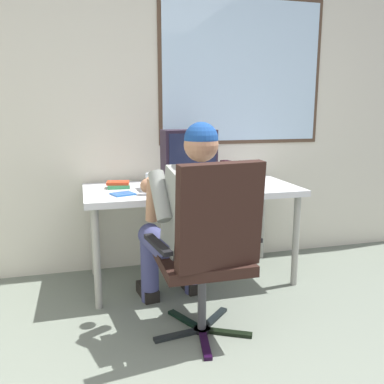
{
  "coord_description": "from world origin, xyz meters",
  "views": [
    {
      "loc": [
        -0.54,
        -0.76,
        1.29
      ],
      "look_at": [
        0.14,
        1.75,
        0.76
      ],
      "focal_mm": 38.68,
      "sensor_mm": 36.0,
      "label": 1
    }
  ],
  "objects": [
    {
      "name": "desk_speaker",
      "position": [
        0.56,
        2.27,
        0.8
      ],
      "size": [
        0.08,
        0.1,
        0.17
      ],
      "color": "black",
      "rests_on": "desk"
    },
    {
      "name": "cd_case",
      "position": [
        -0.28,
        1.97,
        0.73
      ],
      "size": [
        0.17,
        0.16,
        0.01
      ],
      "color": "blue",
      "rests_on": "desk"
    },
    {
      "name": "office_chair",
      "position": [
        0.11,
        1.26,
        0.58
      ],
      "size": [
        0.62,
        0.57,
        1.03
      ],
      "color": "black",
      "rests_on": "ground"
    },
    {
      "name": "person_seated",
      "position": [
        0.08,
        1.54,
        0.63
      ],
      "size": [
        0.57,
        0.87,
        1.22
      ],
      "color": "#414475",
      "rests_on": "ground"
    },
    {
      "name": "wall_rear",
      "position": [
        0.03,
        2.54,
        1.4
      ],
      "size": [
        5.99,
        0.08,
        2.79
      ],
      "color": "beige",
      "rests_on": "ground"
    },
    {
      "name": "book_stack",
      "position": [
        -0.29,
        2.22,
        0.74
      ],
      "size": [
        0.17,
        0.14,
        0.05
      ],
      "color": "#327E4B",
      "rests_on": "desk"
    },
    {
      "name": "crt_monitor",
      "position": [
        0.22,
        2.12,
        0.96
      ],
      "size": [
        0.39,
        0.22,
        0.42
      ],
      "color": "beige",
      "rests_on": "desk"
    },
    {
      "name": "wine_glass",
      "position": [
        -0.09,
        1.93,
        0.82
      ],
      "size": [
        0.08,
        0.08,
        0.14
      ],
      "color": "silver",
      "rests_on": "desk"
    },
    {
      "name": "desk",
      "position": [
        0.24,
        2.12,
        0.66
      ],
      "size": [
        1.55,
        0.72,
        0.72
      ],
      "color": "gray",
      "rests_on": "ground"
    }
  ]
}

